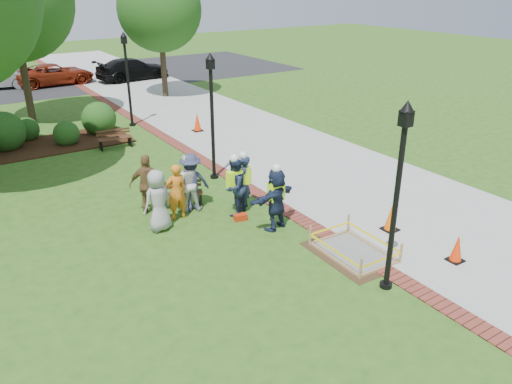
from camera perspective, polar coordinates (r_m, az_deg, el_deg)
ground at (r=13.02m, az=1.06°, el=-6.28°), size 100.00×100.00×0.00m
sidewalk at (r=23.35m, az=-2.63°, el=7.32°), size 6.00×60.00×0.02m
brick_edging at (r=21.94m, az=-9.97°, el=5.95°), size 0.50×60.00×0.03m
mulch_bed at (r=22.53m, az=-23.21°, el=4.86°), size 7.00×3.00×0.05m
parking_lot at (r=37.45m, az=-23.39°, el=11.56°), size 36.00×12.00×0.01m
wet_concrete_pad at (r=12.83m, az=11.12°, el=-6.03°), size 1.76×2.34×0.55m
bench_near at (r=15.27m, az=-8.69°, el=-0.87°), size 1.47×0.87×0.76m
bench_far at (r=21.28m, az=-15.78°, el=5.49°), size 1.40×0.58×0.74m
cone_front at (r=13.16m, az=21.98°, el=-6.04°), size 0.37×0.37×0.73m
cone_back at (r=14.13m, az=15.19°, el=-2.85°), size 0.41×0.41×0.81m
cone_far at (r=22.89m, az=-6.72°, el=7.88°), size 0.43×0.43×0.84m
toolbox at (r=14.35m, az=-1.81°, el=-2.90°), size 0.40×0.27×0.19m
lamp_near at (r=10.69m, az=15.91°, el=0.72°), size 0.28×0.28×4.26m
lamp_mid at (r=16.72m, az=-5.07°, el=9.56°), size 0.28×0.28×4.26m
lamp_far at (r=23.94m, az=-14.51°, el=13.09°), size 0.28×0.28×4.26m
tree_back at (r=25.85m, az=-26.20°, el=19.07°), size 5.36×5.36×8.21m
tree_right at (r=29.74m, az=-10.97°, el=19.82°), size 4.63×4.63×7.15m
shrub_b at (r=22.80m, az=-26.54°, el=4.43°), size 1.66×1.66×1.66m
shrub_c at (r=22.45m, az=-20.68°, el=5.14°), size 1.07×1.07×1.07m
shrub_d at (r=23.68m, az=-17.34°, el=6.48°), size 1.51×1.51×1.51m
shrub_e at (r=23.76m, az=-24.57°, el=5.47°), size 1.06×1.06×1.06m
casual_person_a at (r=13.75m, az=-11.14°, el=-0.98°), size 0.63×0.49×1.75m
casual_person_b at (r=14.34m, az=-9.09°, el=0.01°), size 0.54×0.36×1.65m
casual_person_c at (r=14.81m, az=-7.89°, el=1.06°), size 0.65×0.54×1.75m
casual_person_d at (r=14.75m, az=-12.24°, el=0.79°), size 0.69×0.61×1.82m
casual_person_e at (r=14.81m, az=-7.46°, el=1.10°), size 0.59×0.41×1.76m
hivis_worker_a at (r=13.55m, az=2.29°, el=-0.59°), size 0.63×0.48×1.90m
hivis_worker_b at (r=14.72m, az=-1.46°, el=1.28°), size 0.63×0.62×1.83m
hivis_worker_c at (r=14.39m, az=-2.47°, el=0.80°), size 0.65×0.59×1.86m
parked_car_c at (r=35.82m, az=-21.83°, el=11.33°), size 2.21×4.60×1.47m
parked_car_d at (r=36.02m, az=-13.80°, el=12.36°), size 2.58×5.01×1.57m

